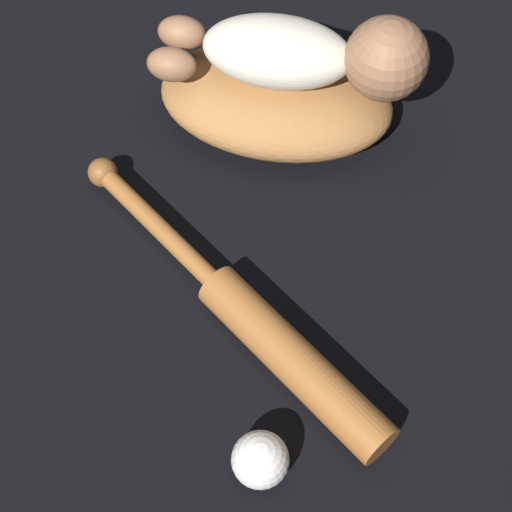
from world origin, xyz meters
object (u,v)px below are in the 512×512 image
(baby_figure, at_px, (310,54))
(baseball_bat, at_px, (262,329))
(baseball, at_px, (260,460))
(baseball_glove, at_px, (278,90))

(baby_figure, xyz_separation_m, baseball_bat, (0.00, -0.36, -0.12))
(baby_figure, xyz_separation_m, baseball, (0.03, -0.53, -0.12))
(baseball_glove, bearing_deg, baby_figure, -20.66)
(baseball_bat, bearing_deg, baseball, -79.98)
(baby_figure, bearing_deg, baseball_glove, 159.34)
(baseball_glove, height_order, baseball_bat, baseball_glove)
(baby_figure, height_order, baseball_bat, baby_figure)
(baseball_glove, relative_size, baby_figure, 0.90)
(baseball_glove, height_order, baseball, baseball_glove)
(baseball_bat, bearing_deg, baseball_glove, 97.18)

